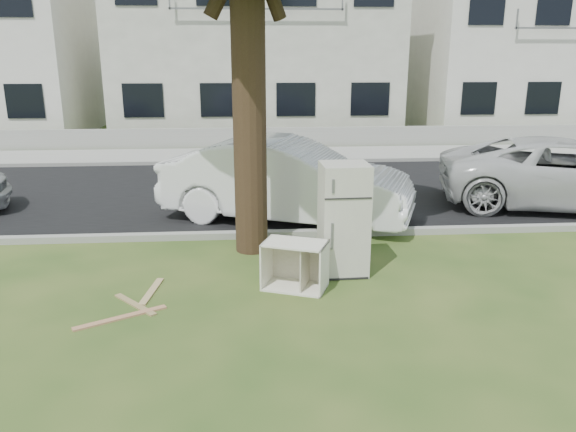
{
  "coord_description": "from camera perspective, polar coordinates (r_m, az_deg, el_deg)",
  "views": [
    {
      "loc": [
        -0.46,
        -7.31,
        3.26
      ],
      "look_at": [
        0.13,
        0.6,
        0.94
      ],
      "focal_mm": 35.0,
      "sensor_mm": 36.0,
      "label": 1
    }
  ],
  "objects": [
    {
      "name": "sidewalk",
      "position": [
        18.6,
        -2.8,
        6.2
      ],
      "size": [
        120.0,
        2.8,
        0.01
      ],
      "primitive_type": "cube",
      "color": "gray",
      "rests_on": "ground"
    },
    {
      "name": "cabinet",
      "position": [
        8.03,
        0.73,
        -5.01
      ],
      "size": [
        1.02,
        0.83,
        0.69
      ],
      "primitive_type": "cube",
      "rotation": [
        0.0,
        0.0,
        -0.37
      ],
      "color": "white",
      "rests_on": "ground"
    },
    {
      "name": "road",
      "position": [
        13.71,
        -2.23,
        2.55
      ],
      "size": [
        120.0,
        7.0,
        0.01
      ],
      "primitive_type": "cube",
      "color": "black",
      "rests_on": "ground"
    },
    {
      "name": "townhouse_center",
      "position": [
        24.82,
        -3.35,
        17.35
      ],
      "size": [
        11.22,
        8.16,
        7.44
      ],
      "color": "silver",
      "rests_on": "ground"
    },
    {
      "name": "plank_c",
      "position": [
        8.23,
        -13.69,
        -7.44
      ],
      "size": [
        0.22,
        0.91,
        0.02
      ],
      "primitive_type": "cube",
      "rotation": [
        0.0,
        0.0,
        1.44
      ],
      "color": "tan",
      "rests_on": "ground"
    },
    {
      "name": "kerb_far",
      "position": [
        17.18,
        -2.66,
        5.34
      ],
      "size": [
        120.0,
        0.18,
        0.12
      ],
      "primitive_type": "cube",
      "color": "gray",
      "rests_on": "ground"
    },
    {
      "name": "fridge",
      "position": [
        8.47,
        5.67,
        -0.33
      ],
      "size": [
        0.72,
        0.67,
        1.7
      ],
      "primitive_type": "cube",
      "rotation": [
        0.0,
        0.0,
        0.04
      ],
      "color": "beige",
      "rests_on": "ground"
    },
    {
      "name": "car_center",
      "position": [
        11.15,
        -0.19,
        3.64
      ],
      "size": [
        5.25,
        3.42,
        1.63
      ],
      "primitive_type": "imported",
      "rotation": [
        0.0,
        0.0,
        1.2
      ],
      "color": "white",
      "rests_on": "ground"
    },
    {
      "name": "ground",
      "position": [
        8.02,
        -0.63,
        -7.7
      ],
      "size": [
        120.0,
        120.0,
        0.0
      ],
      "primitive_type": "plane",
      "color": "#2B4819"
    },
    {
      "name": "car_right",
      "position": [
        13.57,
        26.55,
        3.89
      ],
      "size": [
        5.82,
        3.74,
        1.49
      ],
      "primitive_type": "imported",
      "rotation": [
        0.0,
        0.0,
        1.32
      ],
      "color": "silver",
      "rests_on": "ground"
    },
    {
      "name": "townhouse_right",
      "position": [
        27.76,
        23.29,
        15.38
      ],
      "size": [
        10.2,
        8.16,
        6.84
      ],
      "color": "white",
      "rests_on": "ground"
    },
    {
      "name": "plank_a",
      "position": [
        7.57,
        -16.62,
        -9.86
      ],
      "size": [
        1.09,
        0.66,
        0.02
      ],
      "primitive_type": "cube",
      "rotation": [
        0.0,
        0.0,
        0.5
      ],
      "color": "#AF7955",
      "rests_on": "ground"
    },
    {
      "name": "low_wall",
      "position": [
        20.13,
        -2.94,
        7.96
      ],
      "size": [
        120.0,
        0.15,
        0.7
      ],
      "primitive_type": "cube",
      "color": "gray",
      "rests_on": "ground"
    },
    {
      "name": "kerb_near",
      "position": [
        10.3,
        -1.5,
        -2.16
      ],
      "size": [
        120.0,
        0.18,
        0.12
      ],
      "primitive_type": "cube",
      "color": "gray",
      "rests_on": "ground"
    },
    {
      "name": "plank_b",
      "position": [
        7.88,
        -15.28,
        -8.67
      ],
      "size": [
        0.67,
        0.74,
        0.02
      ],
      "primitive_type": "cube",
      "rotation": [
        0.0,
        0.0,
        -0.84
      ],
      "color": "#998050",
      "rests_on": "ground"
    }
  ]
}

